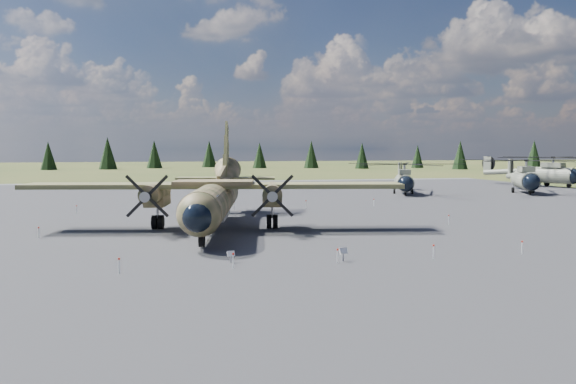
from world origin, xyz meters
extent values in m
plane|color=brown|center=(0.00, 0.00, 0.00)|extent=(500.00, 500.00, 0.00)
cube|color=slate|center=(0.00, 10.00, 0.00)|extent=(120.00, 120.00, 0.04)
cylinder|color=#33381E|center=(-3.62, 1.08, 2.39)|extent=(6.49, 18.92, 2.91)
sphere|color=#33381E|center=(-5.44, -8.09, 2.39)|extent=(3.35, 3.35, 2.85)
sphere|color=black|center=(-5.55, -8.65, 2.34)|extent=(2.46, 2.46, 2.10)
cube|color=black|center=(-5.12, -6.46, 3.17)|extent=(2.36, 2.04, 0.57)
cone|color=#33381E|center=(-1.24, 13.11, 3.48)|extent=(4.19, 7.56, 4.38)
cube|color=#A2A5A7|center=(-3.42, 2.10, 1.20)|extent=(3.15, 6.50, 0.52)
cube|color=#2E361C|center=(-3.52, 1.59, 3.58)|extent=(30.25, 9.32, 0.36)
cube|color=#33381E|center=(-3.52, 1.59, 3.81)|extent=(6.84, 4.88, 0.36)
cylinder|color=#33381E|center=(-8.17, 2.20, 3.01)|extent=(2.58, 5.60, 1.56)
cube|color=#33381E|center=(-8.01, 3.01, 2.34)|extent=(2.22, 3.77, 0.83)
cone|color=gray|center=(-8.83, -1.12, 3.01)|extent=(0.96, 1.07, 0.79)
cylinder|color=black|center=(-8.01, 3.01, 0.57)|extent=(1.12, 1.30, 1.14)
cylinder|color=#33381E|center=(1.00, 0.38, 3.01)|extent=(2.58, 5.60, 1.56)
cube|color=#33381E|center=(1.17, 1.19, 2.34)|extent=(2.22, 3.77, 0.83)
cone|color=gray|center=(0.35, -2.93, 3.01)|extent=(0.96, 1.07, 0.79)
cylinder|color=black|center=(1.17, 1.19, 0.57)|extent=(1.12, 1.30, 1.14)
cube|color=#33381E|center=(-2.01, 9.24, 4.11)|extent=(1.81, 7.76, 1.74)
cube|color=#2E361C|center=(-1.14, 13.62, 3.53)|extent=(10.23, 4.18, 0.23)
cylinder|color=gray|center=(-5.20, -6.87, 1.33)|extent=(0.17, 0.17, 0.94)
cylinder|color=black|center=(-5.20, -6.87, 0.57)|extent=(0.55, 1.02, 0.97)
cylinder|color=gray|center=(26.48, 30.72, 1.74)|extent=(4.57, 7.17, 2.35)
sphere|color=black|center=(25.29, 27.54, 1.69)|extent=(2.79, 2.79, 2.17)
sphere|color=gray|center=(27.66, 33.89, 1.74)|extent=(2.79, 2.79, 2.17)
cube|color=gray|center=(26.35, 30.36, 3.25)|extent=(2.55, 3.38, 0.71)
cylinder|color=gray|center=(26.35, 30.36, 3.95)|extent=(0.44, 0.44, 0.94)
cylinder|color=gray|center=(28.89, 37.20, 2.07)|extent=(3.55, 7.81, 1.35)
cube|color=gray|center=(30.13, 40.51, 3.25)|extent=(0.65, 1.31, 2.26)
cylinder|color=black|center=(30.43, 40.40, 3.25)|extent=(0.91, 2.31, 2.45)
cylinder|color=black|center=(25.49, 28.07, 0.38)|extent=(0.47, 0.69, 0.64)
cylinder|color=black|center=(25.68, 32.22, 0.38)|extent=(0.53, 0.80, 0.75)
cylinder|color=gray|center=(25.68, 32.22, 0.87)|extent=(0.17, 0.17, 1.37)
cylinder|color=black|center=(28.06, 31.33, 0.38)|extent=(0.53, 0.80, 0.75)
cylinder|color=gray|center=(28.06, 31.33, 0.87)|extent=(0.17, 0.17, 1.37)
cylinder|color=gray|center=(44.47, 28.21, 1.93)|extent=(5.42, 7.94, 2.61)
sphere|color=black|center=(42.96, 24.77, 1.88)|extent=(3.17, 3.17, 2.40)
sphere|color=gray|center=(45.98, 31.65, 1.93)|extent=(3.17, 3.17, 2.40)
cube|color=gray|center=(44.30, 27.83, 3.60)|extent=(2.97, 3.78, 0.78)
cylinder|color=gray|center=(44.30, 27.83, 4.39)|extent=(0.50, 0.50, 1.04)
cylinder|color=gray|center=(47.56, 35.24, 2.30)|extent=(4.39, 8.52, 1.49)
cube|color=gray|center=(49.14, 38.83, 3.60)|extent=(0.80, 1.43, 2.51)
cylinder|color=black|center=(49.47, 38.68, 3.60)|extent=(1.15, 2.51, 2.72)
cylinder|color=black|center=(43.21, 25.34, 0.42)|extent=(0.55, 0.77, 0.71)
cylinder|color=black|center=(43.68, 29.93, 0.42)|extent=(0.62, 0.89, 0.84)
cylinder|color=gray|center=(43.68, 29.93, 0.97)|extent=(0.19, 0.19, 1.51)
cylinder|color=black|center=(46.27, 28.79, 0.42)|extent=(0.62, 0.89, 0.84)
cylinder|color=gray|center=(46.27, 28.79, 0.97)|extent=(0.19, 0.19, 1.51)
cylinder|color=gray|center=(57.59, 39.57, 2.03)|extent=(5.72, 8.34, 2.74)
sphere|color=black|center=(59.20, 35.96, 1.98)|extent=(3.33, 3.33, 2.52)
sphere|color=gray|center=(55.98, 43.18, 2.03)|extent=(3.33, 3.33, 2.52)
cube|color=gray|center=(57.77, 39.17, 3.79)|extent=(3.13, 3.97, 0.82)
cylinder|color=gray|center=(57.77, 39.17, 4.61)|extent=(0.52, 0.52, 1.10)
cylinder|color=gray|center=(54.31, 46.94, 2.41)|extent=(4.65, 8.94, 1.57)
cube|color=gray|center=(52.64, 50.70, 3.79)|extent=(0.85, 1.50, 2.63)
cylinder|color=black|center=(52.99, 50.86, 3.79)|extent=(1.22, 2.63, 2.85)
cylinder|color=black|center=(58.93, 36.56, 0.44)|extent=(0.58, 0.81, 0.75)
cylinder|color=black|center=(55.70, 40.17, 0.44)|extent=(0.66, 0.94, 0.88)
cylinder|color=gray|center=(55.70, 40.17, 1.02)|extent=(0.20, 0.20, 1.59)
cylinder|color=black|center=(58.41, 41.38, 0.44)|extent=(0.66, 0.94, 0.88)
cylinder|color=gray|center=(58.41, 41.38, 1.02)|extent=(0.20, 0.20, 1.59)
cube|color=gray|center=(-3.93, -11.96, 0.28)|extent=(0.09, 0.09, 0.55)
cube|color=silver|center=(-3.93, -12.01, 0.54)|extent=(0.47, 0.28, 0.31)
cube|color=gray|center=(2.50, -12.98, 0.32)|extent=(0.11, 0.11, 0.64)
cube|color=silver|center=(2.50, -13.04, 0.62)|extent=(0.55, 0.36, 0.36)
cylinder|color=silver|center=(-10.00, -13.50, 0.40)|extent=(0.07, 0.07, 0.80)
cylinder|color=red|center=(-10.00, -13.50, 0.80)|extent=(0.12, 0.12, 0.10)
cylinder|color=silver|center=(-4.00, -13.50, 0.40)|extent=(0.07, 0.07, 0.80)
cylinder|color=red|center=(-4.00, -13.50, 0.80)|extent=(0.12, 0.12, 0.10)
cylinder|color=silver|center=(2.00, -13.50, 0.40)|extent=(0.07, 0.07, 0.80)
cylinder|color=red|center=(2.00, -13.50, 0.80)|extent=(0.12, 0.12, 0.10)
cylinder|color=silver|center=(8.00, -13.50, 0.40)|extent=(0.07, 0.07, 0.80)
cylinder|color=red|center=(8.00, -13.50, 0.80)|extent=(0.12, 0.12, 0.10)
cylinder|color=silver|center=(14.00, -13.50, 0.40)|extent=(0.07, 0.07, 0.80)
cylinder|color=red|center=(14.00, -13.50, 0.80)|extent=(0.12, 0.12, 0.10)
cylinder|color=silver|center=(-16.00, 16.00, 0.40)|extent=(0.07, 0.07, 0.80)
cylinder|color=red|center=(-16.00, 16.00, 0.80)|extent=(0.12, 0.12, 0.10)
cylinder|color=silver|center=(-8.00, 16.00, 0.40)|extent=(0.07, 0.07, 0.80)
cylinder|color=red|center=(-8.00, 16.00, 0.80)|extent=(0.12, 0.12, 0.10)
cylinder|color=silver|center=(0.00, 16.00, 0.40)|extent=(0.07, 0.07, 0.80)
cylinder|color=red|center=(0.00, 16.00, 0.80)|extent=(0.12, 0.12, 0.10)
cylinder|color=silver|center=(8.00, 16.00, 0.40)|extent=(0.07, 0.07, 0.80)
cylinder|color=red|center=(8.00, 16.00, 0.80)|extent=(0.12, 0.12, 0.10)
cylinder|color=silver|center=(16.00, 16.00, 0.40)|extent=(0.07, 0.07, 0.80)
cylinder|color=red|center=(16.00, 16.00, 0.80)|extent=(0.12, 0.12, 0.10)
cylinder|color=silver|center=(-16.50, 0.00, 0.40)|extent=(0.07, 0.07, 0.80)
cylinder|color=red|center=(-16.50, 0.00, 0.80)|extent=(0.12, 0.12, 0.10)
cylinder|color=silver|center=(16.50, 0.00, 0.40)|extent=(0.07, 0.07, 0.80)
cylinder|color=red|center=(16.50, 0.00, 0.80)|extent=(0.12, 0.12, 0.10)
cone|color=black|center=(110.83, 115.27, 4.68)|extent=(5.24, 5.24, 9.36)
cone|color=black|center=(87.35, 120.35, 4.61)|extent=(5.17, 5.17, 9.23)
cone|color=black|center=(79.83, 135.46, 3.97)|extent=(4.44, 4.44, 7.94)
cone|color=black|center=(58.59, 133.18, 4.35)|extent=(4.87, 4.87, 8.70)
cone|color=black|center=(43.54, 142.25, 4.73)|extent=(5.29, 5.29, 9.45)
cone|color=black|center=(26.24, 146.09, 4.39)|extent=(4.92, 4.92, 8.78)
cone|color=black|center=(10.30, 160.17, 4.80)|extent=(5.38, 5.38, 9.60)
cone|color=black|center=(-8.96, 153.40, 4.76)|extent=(5.33, 5.33, 9.51)
cone|color=black|center=(-23.51, 145.43, 5.19)|extent=(5.81, 5.81, 10.37)
cone|color=black|center=(-41.27, 144.89, 4.47)|extent=(5.01, 5.01, 8.95)
camera|label=1|loc=(-7.95, -43.71, 6.54)|focal=35.00mm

